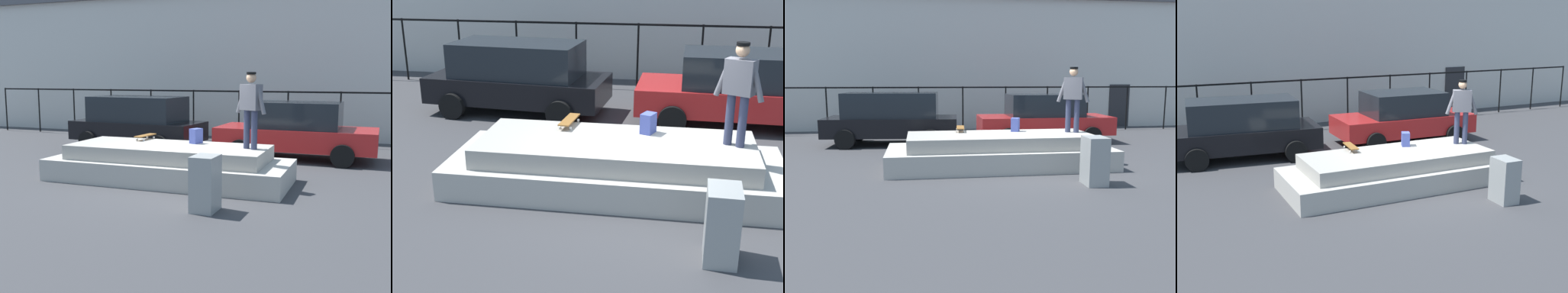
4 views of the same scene
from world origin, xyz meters
TOP-DOWN VIEW (x-y plane):
  - ground_plane at (0.00, 0.00)m, footprint 60.00×60.00m
  - concrete_ledge at (-0.70, 0.22)m, footprint 5.74×2.23m
  - skateboarder at (1.26, 0.30)m, footprint 0.80×0.47m
  - skateboard at (-1.66, 0.93)m, footprint 0.28×0.80m
  - backpack at (-0.19, 0.71)m, footprint 0.29×0.33m
  - car_black_hatchback_near at (-3.69, 4.45)m, footprint 4.60×2.44m
  - car_red_sedan_mid at (1.69, 4.33)m, footprint 4.72×2.32m
  - utility_box at (0.96, -1.92)m, footprint 0.46×0.61m
  - fence_row at (-0.00, 7.44)m, footprint 24.06×0.06m

SIDE VIEW (x-z plane):
  - ground_plane at x=0.00m, z-range 0.00..0.00m
  - concrete_ledge at x=-0.70m, z-range -0.04..0.82m
  - utility_box at x=0.96m, z-range 0.00..1.04m
  - car_red_sedan_mid at x=1.69m, z-range 0.01..1.73m
  - car_black_hatchback_near at x=-3.69m, z-range 0.05..1.84m
  - skateboard at x=-1.66m, z-range 0.90..1.02m
  - backpack at x=-0.19m, z-range 0.86..1.22m
  - fence_row at x=0.00m, z-range 0.35..2.29m
  - skateboarder at x=1.26m, z-range 1.00..2.71m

